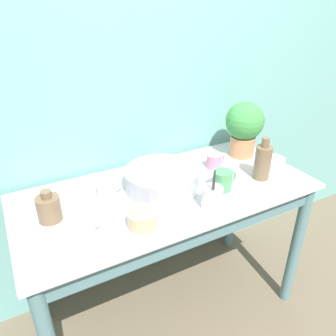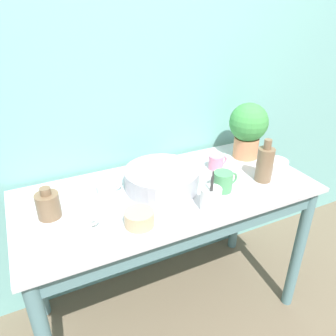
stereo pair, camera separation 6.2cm
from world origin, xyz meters
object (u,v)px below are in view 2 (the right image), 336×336
at_px(mug_green, 223,181).
at_px(mug_cream, 81,224).
at_px(potted_plant, 248,127).
at_px(bowl_small_tan, 139,218).
at_px(utensil_cup, 211,199).
at_px(mug_pink, 216,162).
at_px(bottle_tall, 265,164).
at_px(mug_white, 107,187).
at_px(bowl_wash_large, 162,178).
at_px(bowl_small_enamel_white, 275,166).
at_px(bottle_short, 48,205).

relative_size(mug_green, mug_cream, 1.08).
relative_size(potted_plant, bowl_small_tan, 2.59).
relative_size(mug_green, utensil_cup, 0.65).
distance_m(mug_pink, mug_green, 0.22).
bearing_deg(bowl_small_tan, bottle_tall, 5.81).
relative_size(mug_cream, bowl_small_tan, 0.97).
height_order(bowl_small_tan, utensil_cup, utensil_cup).
height_order(mug_white, mug_pink, mug_white).
height_order(bowl_wash_large, bowl_small_enamel_white, bowl_wash_large).
relative_size(potted_plant, bottle_short, 2.27).
height_order(mug_green, bowl_small_tan, mug_green).
height_order(mug_white, utensil_cup, utensil_cup).
xyz_separation_m(potted_plant, bottle_short, (-1.11, -0.11, -0.12)).
bearing_deg(mug_cream, mug_pink, 16.31).
xyz_separation_m(potted_plant, bottle_tall, (-0.09, -0.26, -0.09)).
bearing_deg(bottle_short, mug_green, -10.25).
distance_m(potted_plant, mug_white, 0.85).
xyz_separation_m(bowl_wash_large, mug_pink, (0.35, 0.05, -0.01)).
bearing_deg(bowl_small_tan, mug_pink, 26.89).
relative_size(mug_white, utensil_cup, 0.61).
xyz_separation_m(bottle_tall, utensil_cup, (-0.38, -0.10, -0.04)).
bearing_deg(bowl_wash_large, mug_white, 168.60).
height_order(bottle_short, bowl_small_enamel_white, bottle_short).
bearing_deg(bowl_wash_large, mug_green, -30.79).
height_order(mug_white, bowl_small_tan, mug_white).
relative_size(bottle_short, mug_cream, 1.18).
bearing_deg(bottle_tall, utensil_cup, -165.07).
relative_size(mug_green, bowl_small_tan, 1.04).
height_order(potted_plant, bowl_wash_large, potted_plant).
xyz_separation_m(bowl_wash_large, mug_cream, (-0.43, -0.18, -0.01)).
distance_m(bottle_tall, utensil_cup, 0.39).
relative_size(mug_pink, bowl_small_enamel_white, 0.81).
bearing_deg(mug_cream, potted_plant, 15.44).
bearing_deg(bottle_short, bowl_small_tan, -34.30).
bearing_deg(mug_cream, mug_white, 52.75).
bearing_deg(potted_plant, mug_cream, -164.56).
xyz_separation_m(mug_white, bowl_small_tan, (0.05, -0.28, -0.01)).
bearing_deg(mug_green, mug_white, 158.34).
bearing_deg(mug_green, mug_cream, -177.92).
distance_m(mug_white, bowl_small_tan, 0.29).
height_order(mug_pink, bowl_small_tan, mug_pink).
bearing_deg(mug_cream, bottle_short, 120.25).
bearing_deg(bowl_small_enamel_white, bowl_wash_large, 169.78).
height_order(bottle_short, mug_green, bottle_short).
bearing_deg(mug_pink, mug_white, -180.00).
bearing_deg(bowl_small_tan, bowl_wash_large, 47.98).
bearing_deg(mug_white, bowl_small_tan, -79.64).
bearing_deg(bowl_small_enamel_white, potted_plant, 97.91).
distance_m(bowl_wash_large, mug_white, 0.26).
relative_size(bowl_wash_large, mug_cream, 3.01).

